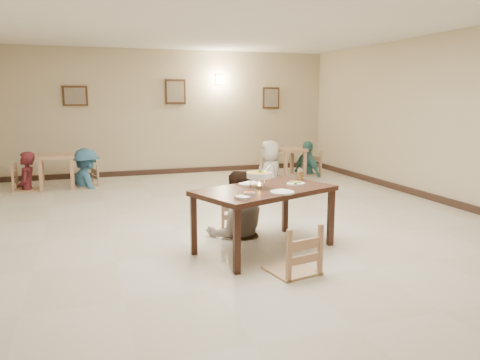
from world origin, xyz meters
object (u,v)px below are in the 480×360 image
object	(u,v)px
main_table	(265,195)
bg_chair_ll	(26,166)
drink_glass	(300,175)
bg_diner_a	(24,152)
bg_chair_lr	(86,166)
bg_chair_rl	(270,156)
bg_chair_rr	(308,153)
main_diner	(237,171)
bg_diner_d	(308,141)
curry_warmer	(259,175)
bg_diner_c	(271,140)
bg_diner_b	(85,148)
chair_near	(293,225)
bg_table_right	(289,154)
bg_table_left	(56,161)
chair_far	(237,202)

from	to	relation	value
main_table	bg_chair_ll	xyz separation A→B (m)	(-3.22, 5.03, -0.19)
drink_glass	bg_chair_ll	xyz separation A→B (m)	(-3.87, 4.67, -0.34)
bg_diner_a	bg_chair_lr	bearing A→B (deg)	97.05
bg_chair_rl	bg_chair_rr	bearing A→B (deg)	-67.28
main_diner	bg_diner_d	distance (m)	5.35
curry_warmer	bg_diner_c	xyz separation A→B (m)	(2.14, 4.91, -0.07)
bg_diner_a	bg_diner_b	distance (m)	1.16
main_diner	bg_chair_ll	distance (m)	5.33
bg_diner_a	bg_diner_b	world-z (taller)	bg_diner_b
bg_chair_lr	bg_diner_b	distance (m)	0.38
bg_chair_lr	bg_diner_c	xyz separation A→B (m)	(4.13, -0.18, 0.44)
chair_near	bg_diner_a	xyz separation A→B (m)	(-3.24, 5.83, 0.27)
bg_table_right	bg_chair_rl	size ratio (longest dim) A/B	0.75
bg_chair_rl	bg_diner_b	size ratio (longest dim) A/B	0.62
bg_diner_b	bg_chair_rr	bearing A→B (deg)	-118.37
drink_glass	bg_table_left	xyz separation A→B (m)	(-3.29, 4.70, -0.28)
main_table	bg_diner_b	distance (m)	5.50
bg_diner_b	main_diner	bearing A→B (deg)	176.66
curry_warmer	bg_chair_rr	xyz separation A→B (m)	(3.15, 4.99, -0.40)
bg_chair_rr	bg_diner_b	world-z (taller)	bg_diner_b
curry_warmer	bg_diner_c	size ratio (longest dim) A/B	0.20
chair_near	bg_diner_c	distance (m)	6.08
bg_table_left	bg_diner_b	world-z (taller)	bg_diner_b
main_diner	curry_warmer	world-z (taller)	main_diner
curry_warmer	bg_chair_rr	distance (m)	5.91
chair_far	bg_table_right	distance (m)	4.97
chair_far	bg_diner_d	world-z (taller)	bg_diner_d
main_diner	curry_warmer	distance (m)	0.71
bg_table_left	bg_table_right	xyz separation A→B (m)	(5.22, -0.08, -0.05)
bg_chair_lr	bg_diner_a	distance (m)	1.22
bg_table_right	bg_chair_ll	world-z (taller)	bg_chair_ll
drink_glass	bg_table_right	size ratio (longest dim) A/B	0.20
bg_table_left	bg_chair_rl	distance (m)	4.72
bg_table_left	bg_diner_c	size ratio (longest dim) A/B	0.42
chair_far	bg_table_left	size ratio (longest dim) A/B	1.21
main_diner	drink_glass	size ratio (longest dim) A/B	11.55
drink_glass	bg_diner_d	size ratio (longest dim) A/B	0.09
main_diner	drink_glass	distance (m)	0.85
drink_glass	bg_table_left	distance (m)	5.74
bg_table_left	bg_chair_rr	world-z (taller)	bg_chair_rr
main_table	bg_diner_c	distance (m)	5.34
bg_diner_b	bg_chair_rl	bearing A→B (deg)	-119.72
chair_near	bg_table_left	bearing A→B (deg)	-76.78
main_diner	bg_chair_ll	world-z (taller)	main_diner
main_diner	bg_table_left	bearing A→B (deg)	-55.75
chair_near	chair_far	bearing A→B (deg)	-97.13
chair_near	curry_warmer	size ratio (longest dim) A/B	3.06
main_table	bg_diner_b	world-z (taller)	bg_diner_b
drink_glass	bg_chair_lr	size ratio (longest dim) A/B	0.18
chair_far	bg_diner_b	distance (m)	4.74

